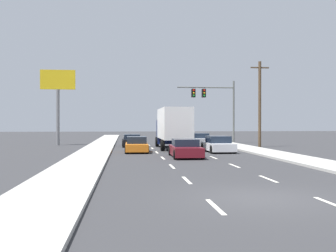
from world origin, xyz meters
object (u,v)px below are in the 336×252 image
object	(u,v)px
car_maroon	(185,149)
car_black	(132,141)
car_orange	(137,145)
roadside_billboard	(58,92)
box_truck	(173,126)
car_white	(218,145)
traffic_signal_mast	(211,98)
utility_pole_mid	(260,103)
car_silver	(199,140)

from	to	relation	value
car_maroon	car_black	bearing A→B (deg)	104.90
car_orange	roadside_billboard	xyz separation A→B (m)	(-7.86, 10.61, 4.92)
box_truck	car_white	world-z (taller)	box_truck
traffic_signal_mast	utility_pole_mid	distance (m)	7.71
traffic_signal_mast	roadside_billboard	bearing A→B (deg)	-174.17
box_truck	utility_pole_mid	xyz separation A→B (m)	(8.67, 2.00, 2.19)
car_orange	box_truck	distance (m)	4.94
car_silver	roadside_billboard	world-z (taller)	roadside_billboard
car_maroon	traffic_signal_mast	xyz separation A→B (m)	(5.61, 17.27, 4.53)
traffic_signal_mast	car_white	bearing A→B (deg)	-100.12
car_black	utility_pole_mid	xyz separation A→B (m)	(12.23, -2.43, 3.70)
car_silver	car_black	bearing A→B (deg)	175.49
utility_pole_mid	roadside_billboard	world-z (taller)	utility_pole_mid
car_black	car_maroon	xyz separation A→B (m)	(3.39, -12.74, 0.00)
car_silver	car_maroon	bearing A→B (deg)	-105.19
box_truck	utility_pole_mid	world-z (taller)	utility_pole_mid
utility_pole_mid	roadside_billboard	bearing A→B (deg)	165.15
car_maroon	utility_pole_mid	distance (m)	14.07
utility_pole_mid	car_black	bearing A→B (deg)	168.77
car_maroon	car_silver	distance (m)	12.65
car_black	traffic_signal_mast	size ratio (longest dim) A/B	0.65
car_maroon	car_orange	bearing A→B (deg)	122.31
car_black	car_silver	xyz separation A→B (m)	(6.71, -0.53, 0.04)
car_black	car_maroon	size ratio (longest dim) A/B	1.04
utility_pole_mid	car_white	bearing A→B (deg)	-132.86
car_maroon	utility_pole_mid	bearing A→B (deg)	49.41
car_orange	car_maroon	xyz separation A→B (m)	(3.14, -4.96, -0.01)
roadside_billboard	car_orange	bearing A→B (deg)	-53.48
car_maroon	car_silver	world-z (taller)	car_silver
utility_pole_mid	car_maroon	bearing A→B (deg)	-130.59
car_white	utility_pole_mid	world-z (taller)	utility_pole_mid
traffic_signal_mast	car_black	bearing A→B (deg)	-153.31
car_silver	traffic_signal_mast	distance (m)	7.14
car_orange	traffic_signal_mast	xyz separation A→B (m)	(8.74, 12.31, 4.52)
car_orange	car_maroon	world-z (taller)	car_orange
traffic_signal_mast	roadside_billboard	distance (m)	16.69
car_black	roadside_billboard	world-z (taller)	roadside_billboard
car_black	car_silver	world-z (taller)	car_silver
car_black	car_silver	distance (m)	6.73
car_white	utility_pole_mid	distance (m)	8.92
car_black	car_orange	xyz separation A→B (m)	(0.25, -7.78, 0.01)
traffic_signal_mast	utility_pole_mid	world-z (taller)	utility_pole_mid
box_truck	car_orange	bearing A→B (deg)	-134.54
box_truck	car_maroon	world-z (taller)	box_truck
car_orange	car_white	bearing A→B (deg)	-5.40
roadside_billboard	utility_pole_mid	bearing A→B (deg)	-14.85
car_black	car_orange	distance (m)	7.79
car_black	traffic_signal_mast	world-z (taller)	traffic_signal_mast
car_maroon	roadside_billboard	size ratio (longest dim) A/B	0.57
car_orange	box_truck	bearing A→B (deg)	45.46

